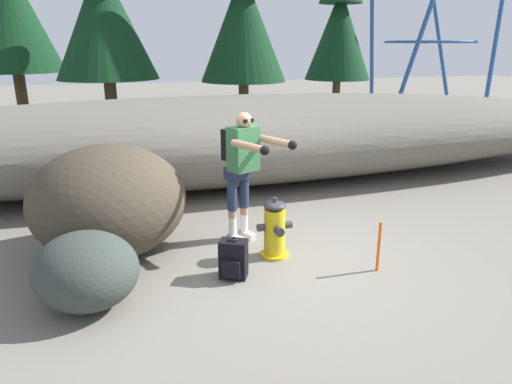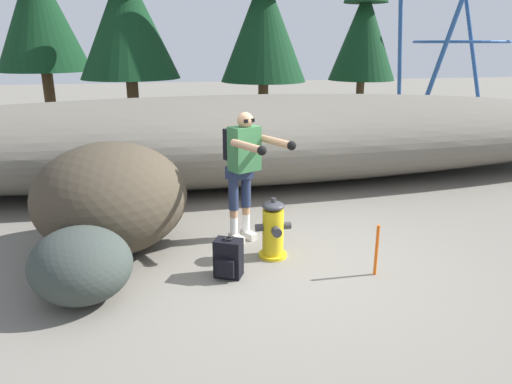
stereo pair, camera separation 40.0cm
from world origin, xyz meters
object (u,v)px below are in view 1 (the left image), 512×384
Objects in this scene: boulder_large at (109,201)px; survey_stake at (379,247)px; boulder_mid at (86,270)px; fire_hydrant at (275,230)px; spare_backpack at (233,259)px; utility_worker at (242,161)px.

survey_stake is (2.94, -1.33, -0.39)m from boulder_large.
survey_stake is at bearing -2.36° from boulder_mid.
fire_hydrant reaches higher than spare_backpack.
fire_hydrant reaches higher than boulder_mid.
boulder_mid is 1.81× the size of survey_stake.
boulder_mid is at bearing -57.15° from spare_backpack.
survey_stake is at bearing 106.26° from spare_backpack.
boulder_mid is (-1.88, -1.11, -0.71)m from utility_worker.
survey_stake is at bearing -34.18° from fire_hydrant.
utility_worker is at bearing 115.29° from fire_hydrant.
utility_worker reaches higher than survey_stake.
boulder_large is at bearing 161.83° from fire_hydrant.
boulder_large is 3.25m from survey_stake.
spare_backpack is (-0.35, -0.95, -0.88)m from utility_worker.
boulder_large is 3.13× the size of survey_stake.
utility_worker is at bearing -173.91° from spare_backpack.
boulder_mid reaches higher than survey_stake.
spare_backpack is 1.73m from boulder_large.
utility_worker reaches higher than boulder_large.
fire_hydrant is 1.61× the size of spare_backpack.
utility_worker is 3.65× the size of spare_backpack.
boulder_mid is (-0.22, -1.20, -0.31)m from boulder_large.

